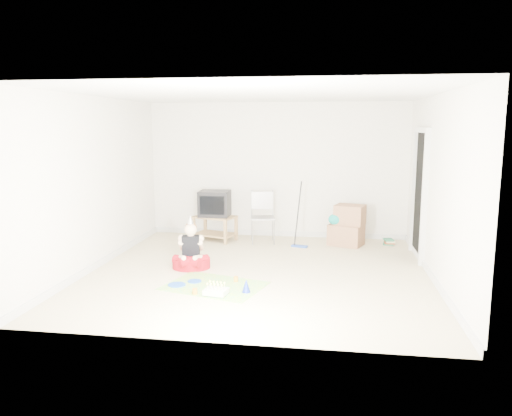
# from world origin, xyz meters

# --- Properties ---
(ground) EXTENTS (5.00, 5.00, 0.00)m
(ground) POSITION_xyz_m (0.00, 0.00, 0.00)
(ground) COLOR beige
(ground) RESTS_ON ground
(doorway_recess) EXTENTS (0.02, 0.90, 2.05)m
(doorway_recess) POSITION_xyz_m (2.48, 1.20, 1.02)
(doorway_recess) COLOR black
(doorway_recess) RESTS_ON ground
(tv_stand) EXTENTS (0.86, 0.68, 0.47)m
(tv_stand) POSITION_xyz_m (-1.11, 1.93, 0.28)
(tv_stand) COLOR #9C7646
(tv_stand) RESTS_ON ground
(crt_tv) EXTENTS (0.56, 0.47, 0.48)m
(crt_tv) POSITION_xyz_m (-1.11, 1.93, 0.71)
(crt_tv) COLOR black
(crt_tv) RESTS_ON tv_stand
(folding_chair) EXTENTS (0.51, 0.49, 0.97)m
(folding_chair) POSITION_xyz_m (-0.19, 1.88, 0.47)
(folding_chair) COLOR gray
(folding_chair) RESTS_ON ground
(cardboard_boxes) EXTENTS (0.71, 0.62, 0.74)m
(cardboard_boxes) POSITION_xyz_m (1.35, 1.91, 0.36)
(cardboard_boxes) COLOR #9B6B4B
(cardboard_boxes) RESTS_ON ground
(floor_mop) EXTENTS (0.30, 0.38, 1.16)m
(floor_mop) POSITION_xyz_m (0.51, 1.63, 0.26)
(floor_mop) COLOR #2347B0
(floor_mop) RESTS_ON ground
(book_pile) EXTENTS (0.22, 0.26, 0.11)m
(book_pile) POSITION_xyz_m (2.13, 2.08, 0.05)
(book_pile) COLOR #236B48
(book_pile) RESTS_ON ground
(seated_woman) EXTENTS (0.67, 0.67, 0.83)m
(seated_woman) POSITION_xyz_m (-1.05, 0.05, 0.18)
(seated_woman) COLOR #A00E19
(seated_woman) RESTS_ON ground
(party_mat) EXTENTS (1.50, 1.25, 0.01)m
(party_mat) POSITION_xyz_m (-0.51, -0.75, 0.00)
(party_mat) COLOR #E32F7D
(party_mat) RESTS_ON ground
(birthday_cake) EXTENTS (0.32, 0.27, 0.14)m
(birthday_cake) POSITION_xyz_m (-0.40, -1.10, 0.04)
(birthday_cake) COLOR silver
(birthday_cake) RESTS_ON party_mat
(blue_plate_near) EXTENTS (0.25, 0.25, 0.01)m
(blue_plate_near) POSITION_xyz_m (-0.82, -0.61, 0.01)
(blue_plate_near) COLOR #164BB6
(blue_plate_near) RESTS_ON party_mat
(blue_plate_far) EXTENTS (0.28, 0.28, 0.01)m
(blue_plate_far) POSITION_xyz_m (-1.02, -0.81, 0.01)
(blue_plate_far) COLOR #164BB6
(blue_plate_far) RESTS_ON party_mat
(orange_cup_near) EXTENTS (0.09, 0.09, 0.07)m
(orange_cup_near) POSITION_xyz_m (-0.25, -0.53, 0.04)
(orange_cup_near) COLOR orange
(orange_cup_near) RESTS_ON party_mat
(orange_cup_far) EXTENTS (0.09, 0.09, 0.07)m
(orange_cup_far) POSITION_xyz_m (-0.68, -1.12, 0.04)
(orange_cup_far) COLOR orange
(orange_cup_far) RESTS_ON party_mat
(blue_party_hat) EXTENTS (0.12, 0.12, 0.17)m
(blue_party_hat) POSITION_xyz_m (-0.03, -0.95, 0.09)
(blue_party_hat) COLOR #1B33BF
(blue_party_hat) RESTS_ON party_mat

